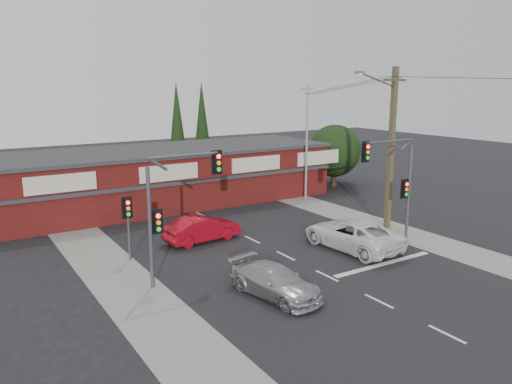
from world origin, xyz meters
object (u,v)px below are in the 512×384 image
white_suv (352,234)px  silver_suv (275,281)px  shop_building (161,176)px  utility_pole (390,144)px  red_sedan (202,229)px

white_suv → silver_suv: (-7.24, -2.98, -0.16)m
shop_building → utility_pole: 17.15m
silver_suv → utility_pole: size_ratio=0.46×
white_suv → silver_suv: bearing=18.7°
red_sedan → shop_building: bearing=-14.6°
red_sedan → silver_suv: bearing=168.9°
shop_building → utility_pole: (9.36, -14.00, 3.26)m
red_sedan → shop_building: (1.58, 10.10, 1.39)m
red_sedan → utility_pole: size_ratio=0.45×
red_sedan → utility_pole: 12.51m
red_sedan → shop_building: size_ratio=0.17×
utility_pole → red_sedan: bearing=160.4°
white_suv → red_sedan: size_ratio=1.31×
silver_suv → shop_building: size_ratio=0.17×
white_suv → utility_pole: (4.51, 1.74, 4.57)m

